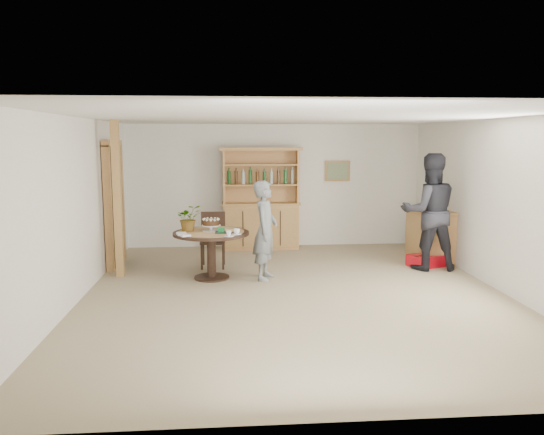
{
  "coord_description": "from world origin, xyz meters",
  "views": [
    {
      "loc": [
        -0.91,
        -7.32,
        2.2
      ],
      "look_at": [
        -0.3,
        0.41,
        1.05
      ],
      "focal_mm": 35.0,
      "sensor_mm": 36.0,
      "label": 1
    }
  ],
  "objects_px": {
    "dining_chair": "(213,236)",
    "adult_person": "(429,212)",
    "teen_boy": "(265,230)",
    "dining_table": "(211,241)",
    "hutch": "(261,215)",
    "red_suitcase": "(427,260)",
    "sideboard": "(430,234)"
  },
  "relations": [
    {
      "from": "dining_chair",
      "to": "adult_person",
      "type": "distance_m",
      "value": 3.71
    },
    {
      "from": "adult_person",
      "to": "teen_boy",
      "type": "bearing_deg",
      "value": 12.36
    },
    {
      "from": "dining_table",
      "to": "dining_chair",
      "type": "distance_m",
      "value": 0.83
    },
    {
      "from": "dining_chair",
      "to": "adult_person",
      "type": "relative_size",
      "value": 0.48
    },
    {
      "from": "hutch",
      "to": "red_suitcase",
      "type": "xyz_separation_m",
      "value": [
        2.8,
        -1.77,
        -0.59
      ]
    },
    {
      "from": "dining_table",
      "to": "adult_person",
      "type": "bearing_deg",
      "value": 5.23
    },
    {
      "from": "hutch",
      "to": "sideboard",
      "type": "relative_size",
      "value": 1.62
    },
    {
      "from": "dining_table",
      "to": "adult_person",
      "type": "relative_size",
      "value": 0.61
    },
    {
      "from": "dining_chair",
      "to": "red_suitcase",
      "type": "distance_m",
      "value": 3.76
    },
    {
      "from": "hutch",
      "to": "adult_person",
      "type": "bearing_deg",
      "value": -35.68
    },
    {
      "from": "dining_chair",
      "to": "teen_boy",
      "type": "relative_size",
      "value": 0.6
    },
    {
      "from": "adult_person",
      "to": "red_suitcase",
      "type": "relative_size",
      "value": 2.8
    },
    {
      "from": "sideboard",
      "to": "teen_boy",
      "type": "height_order",
      "value": "teen_boy"
    },
    {
      "from": "teen_boy",
      "to": "red_suitcase",
      "type": "xyz_separation_m",
      "value": [
        2.87,
        0.63,
        -0.68
      ]
    },
    {
      "from": "sideboard",
      "to": "adult_person",
      "type": "bearing_deg",
      "value": -113.16
    },
    {
      "from": "adult_person",
      "to": "dining_chair",
      "type": "bearing_deg",
      "value": -4.18
    },
    {
      "from": "dining_table",
      "to": "sideboard",
      "type": "bearing_deg",
      "value": 14.91
    },
    {
      "from": "dining_table",
      "to": "teen_boy",
      "type": "height_order",
      "value": "teen_boy"
    },
    {
      "from": "dining_table",
      "to": "teen_boy",
      "type": "xyz_separation_m",
      "value": [
        0.85,
        -0.1,
        0.18
      ]
    },
    {
      "from": "sideboard",
      "to": "adult_person",
      "type": "xyz_separation_m",
      "value": [
        -0.31,
        -0.72,
        0.51
      ]
    },
    {
      "from": "adult_person",
      "to": "dining_table",
      "type": "bearing_deg",
      "value": 8.78
    },
    {
      "from": "teen_boy",
      "to": "adult_person",
      "type": "relative_size",
      "value": 0.79
    },
    {
      "from": "dining_chair",
      "to": "teen_boy",
      "type": "xyz_separation_m",
      "value": [
        0.85,
        -0.93,
        0.25
      ]
    },
    {
      "from": "dining_chair",
      "to": "red_suitcase",
      "type": "relative_size",
      "value": 1.34
    },
    {
      "from": "dining_chair",
      "to": "adult_person",
      "type": "bearing_deg",
      "value": -6.16
    },
    {
      "from": "dining_chair",
      "to": "dining_table",
      "type": "bearing_deg",
      "value": -88.59
    },
    {
      "from": "hutch",
      "to": "dining_chair",
      "type": "distance_m",
      "value": 1.74
    },
    {
      "from": "dining_table",
      "to": "teen_boy",
      "type": "bearing_deg",
      "value": -6.71
    },
    {
      "from": "hutch",
      "to": "red_suitcase",
      "type": "height_order",
      "value": "hutch"
    },
    {
      "from": "sideboard",
      "to": "dining_table",
      "type": "relative_size",
      "value": 1.05
    },
    {
      "from": "hutch",
      "to": "sideboard",
      "type": "distance_m",
      "value": 3.29
    },
    {
      "from": "dining_table",
      "to": "red_suitcase",
      "type": "height_order",
      "value": "dining_table"
    }
  ]
}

